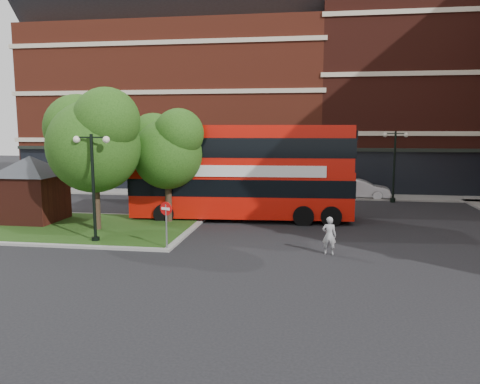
% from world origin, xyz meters
% --- Properties ---
extents(ground, '(120.00, 120.00, 0.00)m').
position_xyz_m(ground, '(0.00, 0.00, 0.00)').
color(ground, black).
rests_on(ground, ground).
extents(pavement_far, '(44.00, 3.00, 0.12)m').
position_xyz_m(pavement_far, '(0.00, 16.50, 0.06)').
color(pavement_far, slate).
rests_on(pavement_far, ground).
extents(terrace_far_left, '(26.00, 12.00, 14.00)m').
position_xyz_m(terrace_far_left, '(-8.00, 24.00, 7.00)').
color(terrace_far_left, maroon).
rests_on(terrace_far_left, ground).
extents(terrace_far_right, '(18.00, 12.00, 16.00)m').
position_xyz_m(terrace_far_right, '(14.00, 24.00, 8.00)').
color(terrace_far_right, '#471911').
rests_on(terrace_far_right, ground).
extents(traffic_island, '(12.60, 7.60, 0.15)m').
position_xyz_m(traffic_island, '(-8.00, 3.00, 0.07)').
color(traffic_island, gray).
rests_on(traffic_island, ground).
extents(kiosk, '(6.51, 6.51, 3.60)m').
position_xyz_m(kiosk, '(-11.00, 4.00, 2.32)').
color(kiosk, '#471911').
rests_on(kiosk, traffic_island).
extents(tree_island_west, '(5.40, 4.71, 7.21)m').
position_xyz_m(tree_island_west, '(-6.60, 2.58, 4.79)').
color(tree_island_west, '#2D2116').
rests_on(tree_island_west, ground).
extents(tree_island_east, '(4.46, 3.90, 6.29)m').
position_xyz_m(tree_island_east, '(-3.58, 5.06, 4.24)').
color(tree_island_east, '#2D2116').
rests_on(tree_island_east, ground).
extents(lamp_island, '(1.72, 0.36, 5.00)m').
position_xyz_m(lamp_island, '(-5.50, 0.20, 2.83)').
color(lamp_island, black).
rests_on(lamp_island, ground).
extents(lamp_far_left, '(1.72, 0.36, 5.00)m').
position_xyz_m(lamp_far_left, '(2.00, 14.50, 2.83)').
color(lamp_far_left, black).
rests_on(lamp_far_left, ground).
extents(lamp_far_right, '(1.72, 0.36, 5.00)m').
position_xyz_m(lamp_far_right, '(10.00, 14.50, 2.83)').
color(lamp_far_right, black).
rests_on(lamp_far_right, ground).
extents(bus, '(12.58, 3.63, 4.74)m').
position_xyz_m(bus, '(0.29, 6.81, 3.11)').
color(bus, '#BF1107').
rests_on(bus, ground).
extents(woman, '(0.62, 0.44, 1.61)m').
position_xyz_m(woman, '(5.02, -0.05, 0.80)').
color(woman, gray).
rests_on(woman, ground).
extents(car_silver, '(4.66, 2.14, 1.55)m').
position_xyz_m(car_silver, '(-1.50, 16.00, 0.77)').
color(car_silver, '#B8BABF').
rests_on(car_silver, ground).
extents(car_white, '(4.46, 1.97, 1.42)m').
position_xyz_m(car_white, '(7.90, 16.00, 0.71)').
color(car_white, white).
rests_on(car_white, ground).
extents(no_entry_sign, '(0.57, 0.24, 2.14)m').
position_xyz_m(no_entry_sign, '(-1.89, -0.50, 1.53)').
color(no_entry_sign, slate).
rests_on(no_entry_sign, ground).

